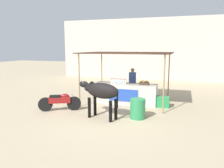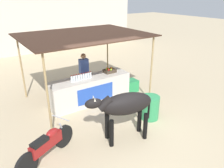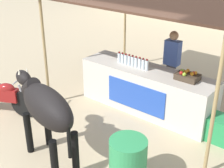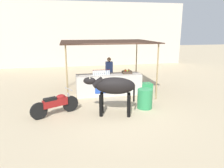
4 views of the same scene
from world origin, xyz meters
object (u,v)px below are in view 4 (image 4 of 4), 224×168
at_px(cooler_box, 145,88).
at_px(water_barrel, 145,99).
at_px(vendor_behind_counter, 109,73).
at_px(stall_counter, 109,85).
at_px(motorcycle_parked, 56,104).
at_px(fruit_crate, 127,72).
at_px(cow, 113,87).

height_order(cooler_box, water_barrel, water_barrel).
bearing_deg(vendor_behind_counter, cooler_box, -27.69).
bearing_deg(vendor_behind_counter, water_barrel, -73.01).
distance_m(cooler_box, water_barrel, 2.12).
xyz_separation_m(vendor_behind_counter, cooler_box, (1.62, -0.85, -0.61)).
height_order(vendor_behind_counter, cooler_box, vendor_behind_counter).
distance_m(stall_counter, vendor_behind_counter, 0.85).
height_order(cooler_box, motorcycle_parked, motorcycle_parked).
bearing_deg(cooler_box, fruit_crate, 170.43).
bearing_deg(motorcycle_parked, cooler_box, 26.06).
distance_m(fruit_crate, cow, 2.79).
relative_size(cow, motorcycle_parked, 1.12).
relative_size(water_barrel, cow, 0.41).
height_order(vendor_behind_counter, motorcycle_parked, vendor_behind_counter).
distance_m(water_barrel, cow, 1.54).
xyz_separation_m(fruit_crate, water_barrel, (0.14, -2.12, -0.65)).
distance_m(stall_counter, cooler_box, 1.80).
relative_size(vendor_behind_counter, cooler_box, 2.75).
relative_size(water_barrel, motorcycle_parked, 0.46).
xyz_separation_m(vendor_behind_counter, motorcycle_parked, (-2.49, -2.86, -0.42)).
relative_size(fruit_crate, cooler_box, 0.73).
xyz_separation_m(vendor_behind_counter, water_barrel, (0.86, -2.82, -0.47)).
relative_size(stall_counter, water_barrel, 3.93).
relative_size(stall_counter, motorcycle_parked, 1.82).
xyz_separation_m(cooler_box, cow, (-2.10, -2.37, 0.79)).
bearing_deg(stall_counter, vendor_behind_counter, 77.81).
height_order(cooler_box, cow, cow).
bearing_deg(cow, vendor_behind_counter, 81.56).
distance_m(stall_counter, cow, 2.55).
bearing_deg(cooler_box, stall_counter, 176.88).
relative_size(cooler_box, cow, 0.32).
relative_size(stall_counter, cooler_box, 5.00).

